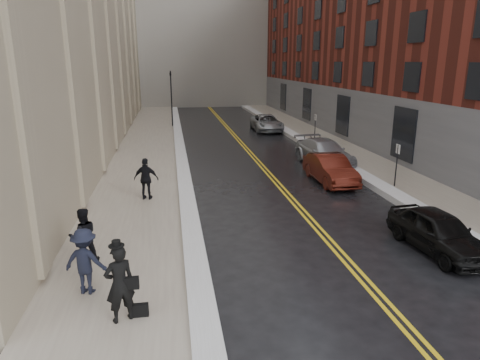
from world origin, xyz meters
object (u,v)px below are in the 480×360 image
object	(u,v)px
pedestrian_b	(85,261)
car_silver_far	(266,123)
pedestrian_c	(146,179)
car_silver_near	(324,153)
pedestrian_main	(120,284)
car_black	(438,232)
car_maroon	(330,169)
pedestrian_a	(83,236)

from	to	relation	value
pedestrian_b	car_silver_far	bearing A→B (deg)	-95.07
car_silver_far	pedestrian_c	distance (m)	21.21
pedestrian_b	pedestrian_c	size ratio (longest dim) A/B	0.96
pedestrian_c	car_silver_near	bearing A→B (deg)	-139.22
pedestrian_main	pedestrian_c	distance (m)	9.30
car_black	car_maroon	xyz separation A→B (m)	(-0.50, 8.46, 0.04)
car_silver_far	car_silver_near	bearing A→B (deg)	-86.67
car_silver_near	pedestrian_a	xyz separation A→B (m)	(-11.77, -11.53, 0.25)
car_silver_far	pedestrian_b	world-z (taller)	pedestrian_b
car_maroon	pedestrian_c	size ratio (longest dim) A/B	2.36
car_maroon	pedestrian_c	bearing A→B (deg)	-170.55
pedestrian_b	car_silver_near	bearing A→B (deg)	-113.42
pedestrian_main	car_silver_near	bearing A→B (deg)	-149.37
car_black	car_maroon	bearing A→B (deg)	88.75
car_black	car_silver_far	bearing A→B (deg)	85.34
pedestrian_main	pedestrian_a	distance (m)	3.59
pedestrian_main	car_black	bearing A→B (deg)	170.38
car_black	car_silver_near	xyz separation A→B (m)	(0.56, 12.24, 0.07)
car_maroon	car_black	bearing A→B (deg)	-88.06
car_silver_far	pedestrian_c	xyz separation A→B (m)	(-9.64, -18.89, 0.36)
car_maroon	pedestrian_a	size ratio (longest dim) A/B	2.55
car_black	car_silver_far	xyz separation A→B (m)	(0.00, 25.59, 0.03)
car_silver_near	pedestrian_b	size ratio (longest dim) A/B	2.92
car_silver_near	pedestrian_b	xyz separation A→B (m)	(-11.38, -13.37, 0.29)
car_black	pedestrian_b	bearing A→B (deg)	-178.71
car_silver_far	pedestrian_c	bearing A→B (deg)	-116.10
pedestrian_main	pedestrian_a	size ratio (longest dim) A/B	1.11
pedestrian_a	car_maroon	bearing A→B (deg)	-163.53
car_black	pedestrian_b	world-z (taller)	pedestrian_b
car_silver_near	pedestrian_main	bearing A→B (deg)	-132.08
pedestrian_a	pedestrian_main	bearing A→B (deg)	93.61
pedestrian_main	car_silver_far	bearing A→B (deg)	-133.62
pedestrian_main	pedestrian_b	xyz separation A→B (m)	(-1.02, 1.47, -0.06)
pedestrian_a	car_silver_near	bearing A→B (deg)	-155.03
car_black	car_maroon	distance (m)	8.48
pedestrian_main	pedestrian_b	world-z (taller)	pedestrian_main
pedestrian_main	pedestrian_b	size ratio (longest dim) A/B	1.07
car_silver_near	pedestrian_a	world-z (taller)	pedestrian_a
pedestrian_main	pedestrian_c	size ratio (longest dim) A/B	1.03
pedestrian_main	pedestrian_b	bearing A→B (deg)	-79.58
car_black	car_silver_near	bearing A→B (deg)	82.73
car_maroon	car_silver_far	world-z (taller)	car_maroon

